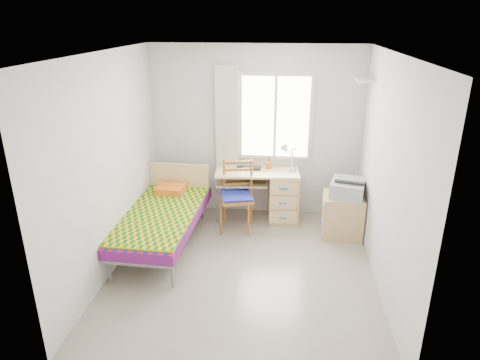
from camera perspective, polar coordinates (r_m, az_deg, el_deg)
name	(u,v)px	position (r m, az deg, el deg)	size (l,w,h in m)	color
floor	(243,269)	(5.46, 0.40, -11.73)	(3.50, 3.50, 0.00)	#BCAD93
ceiling	(244,53)	(4.61, 0.48, 16.60)	(3.50, 3.50, 0.00)	white
wall_back	(255,132)	(6.55, 2.04, 6.36)	(3.20, 3.20, 0.00)	silver
wall_left	(109,166)	(5.28, -17.10, 1.81)	(3.50, 3.50, 0.00)	silver
wall_right	(387,176)	(4.99, 19.03, 0.45)	(3.50, 3.50, 0.00)	silver
window	(275,117)	(6.46, 4.73, 8.36)	(1.10, 0.04, 1.30)	white
curtain	(227,123)	(6.49, -1.73, 7.59)	(0.35, 0.05, 1.70)	beige
floating_shelf	(365,80)	(6.11, 16.30, 12.62)	(0.20, 0.32, 0.03)	white
bed	(162,216)	(5.90, -10.30, -4.77)	(1.01, 2.05, 0.87)	gray
desk	(279,194)	(6.55, 5.18, -1.83)	(1.29, 0.67, 0.78)	tan
chair	(237,192)	(6.18, -0.39, -1.62)	(0.55, 0.55, 1.03)	#8F551B
cabinet	(342,215)	(6.27, 13.47, -4.62)	(0.59, 0.53, 0.61)	tan
printer	(348,188)	(6.14, 14.17, -1.00)	(0.55, 0.60, 0.22)	#9EA0A6
laptop	(249,169)	(6.45, 1.14, 1.44)	(0.37, 0.24, 0.03)	black
pen_cup	(269,165)	(6.53, 3.83, 1.98)	(0.08, 0.08, 0.10)	orange
task_lamp	(288,155)	(6.30, 6.41, 3.38)	(0.24, 0.33, 0.45)	white
book	(242,182)	(6.53, 0.22, -0.24)	(0.16, 0.22, 0.02)	gray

